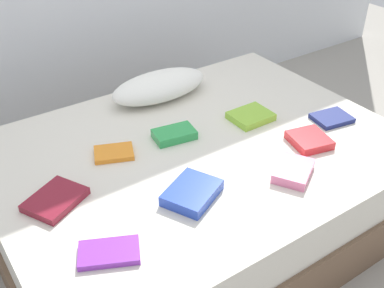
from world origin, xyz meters
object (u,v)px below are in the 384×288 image
object	(u,v)px
textbook_maroon	(55,200)
pillow	(159,86)
textbook_lime	(251,116)
textbook_purple	(109,253)
textbook_pink	(293,171)
textbook_orange	(114,153)
textbook_blue	(192,193)
bed	(197,186)
textbook_red	(309,140)
textbook_green	(174,134)
textbook_navy	(332,118)

from	to	relation	value
textbook_maroon	pillow	bearing A→B (deg)	5.81
textbook_lime	textbook_purple	bearing A→B (deg)	-157.13
textbook_pink	textbook_orange	size ratio (longest dim) A/B	1.11
textbook_blue	textbook_pink	xyz separation A→B (m)	(0.46, -0.13, -0.00)
textbook_orange	bed	bearing A→B (deg)	-0.42
pillow	textbook_red	size ratio (longest dim) A/B	3.15
bed	textbook_maroon	world-z (taller)	textbook_maroon
textbook_red	textbook_orange	bearing A→B (deg)	164.68
textbook_blue	textbook_green	world-z (taller)	textbook_blue
textbook_pink	textbook_red	xyz separation A→B (m)	(0.24, 0.14, -0.00)
textbook_maroon	textbook_orange	distance (m)	0.39
textbook_maroon	textbook_purple	world-z (taller)	textbook_maroon
textbook_navy	textbook_purple	size ratio (longest dim) A/B	0.87
pillow	textbook_red	bearing A→B (deg)	-66.61
textbook_lime	textbook_green	bearing A→B (deg)	169.82
pillow	textbook_purple	distance (m)	1.21
textbook_pink	textbook_navy	distance (m)	0.56
textbook_blue	textbook_pink	size ratio (longest dim) A/B	1.15
textbook_pink	textbook_maroon	bearing A→B (deg)	125.16
textbook_purple	textbook_green	bearing A→B (deg)	66.12
textbook_red	textbook_maroon	bearing A→B (deg)	179.92
textbook_pink	textbook_navy	bearing A→B (deg)	-6.70
textbook_purple	textbook_orange	xyz separation A→B (m)	(0.30, 0.56, -0.00)
textbook_lime	textbook_maroon	distance (m)	1.11
textbook_orange	textbook_red	bearing A→B (deg)	-6.13
textbook_maroon	textbook_lime	bearing A→B (deg)	-24.32
textbook_blue	textbook_red	size ratio (longest dim) A/B	1.26
textbook_navy	bed	bearing A→B (deg)	173.75
bed	textbook_purple	distance (m)	0.83
textbook_maroon	textbook_purple	xyz separation A→B (m)	(0.06, -0.39, -0.00)
bed	textbook_purple	world-z (taller)	textbook_purple
textbook_blue	textbook_orange	bearing A→B (deg)	79.75
pillow	bed	bearing A→B (deg)	-101.02
textbook_orange	textbook_purple	bearing A→B (deg)	-95.61
textbook_green	textbook_purple	bearing A→B (deg)	-130.27
textbook_lime	textbook_orange	bearing A→B (deg)	171.21
textbook_pink	textbook_purple	distance (m)	0.89
textbook_green	textbook_blue	bearing A→B (deg)	-104.02
pillow	textbook_lime	bearing A→B (deg)	-60.72
textbook_purple	textbook_blue	bearing A→B (deg)	38.31
textbook_navy	textbook_maroon	size ratio (longest dim) A/B	0.84
textbook_green	textbook_maroon	xyz separation A→B (m)	(-0.67, -0.14, -0.01)
textbook_pink	textbook_red	distance (m)	0.28
textbook_pink	textbook_orange	world-z (taller)	textbook_pink
pillow	textbook_green	size ratio (longest dim) A/B	2.85
textbook_green	textbook_navy	bearing A→B (deg)	-13.31
pillow	textbook_purple	xyz separation A→B (m)	(-0.78, -0.93, -0.06)
textbook_orange	textbook_blue	bearing A→B (deg)	-51.69
pillow	textbook_navy	world-z (taller)	pillow
textbook_blue	textbook_navy	bearing A→B (deg)	-20.26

